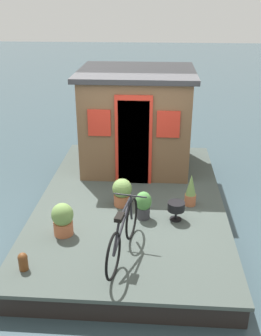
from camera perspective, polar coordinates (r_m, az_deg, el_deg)
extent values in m
plane|color=#384C54|center=(7.55, 0.11, -7.04)|extent=(60.00, 60.00, 0.00)
cube|color=#424C47|center=(7.37, 0.11, -4.56)|extent=(5.45, 3.39, 0.06)
cube|color=black|center=(7.47, 0.11, -5.92)|extent=(5.34, 3.32, 0.34)
cube|color=brown|center=(8.47, 0.86, 6.84)|extent=(1.92, 2.20, 1.99)
cube|color=#28282B|center=(8.23, 0.91, 13.82)|extent=(2.12, 2.40, 0.10)
cube|color=maroon|center=(7.59, 0.44, 3.62)|extent=(0.04, 0.60, 1.70)
cube|color=red|center=(7.57, 0.44, 3.96)|extent=(0.03, 0.72, 1.80)
cube|color=red|center=(7.45, 5.55, 6.36)|extent=(0.03, 0.44, 0.52)
cube|color=red|center=(7.53, -4.59, 6.58)|extent=(0.03, 0.44, 0.52)
torus|color=black|center=(6.07, 0.15, -7.42)|extent=(0.65, 0.15, 0.65)
torus|color=black|center=(5.30, -2.53, -12.74)|extent=(0.65, 0.15, 0.65)
cylinder|color=black|center=(5.53, -1.21, -8.33)|extent=(0.90, 0.20, 0.45)
cylinder|color=black|center=(5.56, -0.79, -5.82)|extent=(0.58, 0.14, 0.06)
cylinder|color=black|center=(5.31, -2.07, -10.10)|extent=(0.34, 0.10, 0.41)
cylinder|color=black|center=(5.94, 0.06, -5.89)|extent=(0.12, 0.06, 0.42)
cube|color=black|center=(5.31, -1.63, -7.20)|extent=(0.21, 0.13, 0.06)
cylinder|color=black|center=(5.79, -0.03, -4.04)|extent=(0.11, 0.50, 0.02)
cylinder|color=#38383D|center=(6.68, 1.89, -6.52)|extent=(0.22, 0.22, 0.20)
ellipsoid|color=#4C8942|center=(6.57, 1.91, -4.86)|extent=(0.27, 0.27, 0.34)
cylinder|color=#B2603D|center=(6.34, -9.77, -8.61)|extent=(0.31, 0.31, 0.22)
ellipsoid|color=#70934C|center=(6.22, -9.92, -6.72)|extent=(0.35, 0.35, 0.37)
cylinder|color=#B2603D|center=(7.07, -1.22, -4.65)|extent=(0.30, 0.30, 0.21)
sphere|color=#70934C|center=(6.96, -1.23, -3.00)|extent=(0.35, 0.35, 0.35)
cylinder|color=#B2603D|center=(7.15, 8.71, -4.59)|extent=(0.20, 0.20, 0.21)
cone|color=#70934C|center=(7.02, 8.86, -2.43)|extent=(0.18, 0.18, 0.39)
cylinder|color=black|center=(6.59, 6.69, -5.58)|extent=(0.29, 0.29, 0.15)
cylinder|color=black|center=(6.67, 6.63, -6.81)|extent=(0.04, 0.04, 0.19)
cylinder|color=black|center=(6.72, 6.59, -7.42)|extent=(0.20, 0.20, 0.02)
cylinder|color=brown|center=(5.73, -15.39, -13.29)|extent=(0.13, 0.13, 0.20)
sphere|color=brown|center=(5.68, -15.50, -12.49)|extent=(0.14, 0.14, 0.14)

